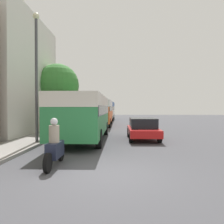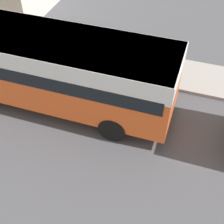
{
  "view_description": "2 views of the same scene",
  "coord_description": "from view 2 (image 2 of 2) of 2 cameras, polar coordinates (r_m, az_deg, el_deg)",
  "views": [
    {
      "loc": [
        0.31,
        -6.74,
        2.07
      ],
      "look_at": [
        -0.61,
        21.71,
        1.55
      ],
      "focal_mm": 35.0,
      "sensor_mm": 36.0,
      "label": 1
    },
    {
      "loc": [
        6.23,
        24.37,
        8.63
      ],
      "look_at": [
        -0.36,
        22.17,
        1.7
      ],
      "focal_mm": 50.0,
      "sensor_mm": 36.0,
      "label": 2
    }
  ],
  "objects": [
    {
      "name": "bus_following",
      "position": [
        11.81,
        -12.31,
        9.14
      ],
      "size": [
        2.63,
        9.82,
        2.93
      ],
      "color": "#EA5B23",
      "rests_on": "ground_plane"
    }
  ]
}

